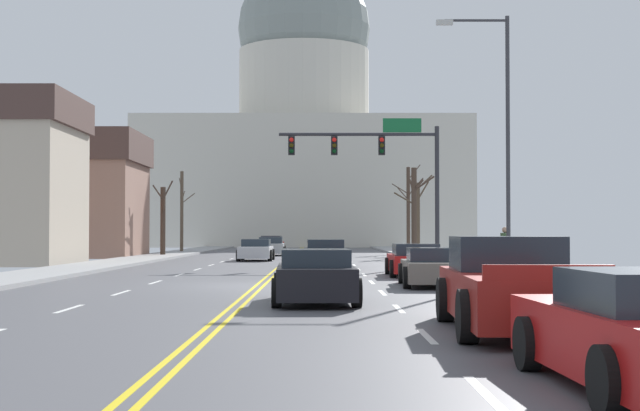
{
  "coord_description": "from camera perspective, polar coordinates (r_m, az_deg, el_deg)",
  "views": [
    {
      "loc": [
        1.83,
        -28.43,
        1.64
      ],
      "look_at": [
        1.94,
        37.27,
        3.47
      ],
      "focal_mm": 52.63,
      "sensor_mm": 36.0,
      "label": 1
    }
  ],
  "objects": [
    {
      "name": "ground",
      "position": [
        28.54,
        -3.78,
        -4.85
      ],
      "size": [
        20.0,
        180.0,
        0.2
      ],
      "color": "#505055"
    },
    {
      "name": "signal_gantry",
      "position": [
        46.3,
        3.62,
        2.89
      ],
      "size": [
        7.91,
        0.41,
        7.1
      ],
      "color": "#28282D",
      "rests_on": "ground"
    },
    {
      "name": "street_lamp_right",
      "position": [
        32.44,
        10.73,
        4.96
      ],
      "size": [
        2.49,
        0.24,
        8.83
      ],
      "color": "#333338",
      "rests_on": "ground"
    },
    {
      "name": "capitol_building",
      "position": [
        107.03,
        -1.08,
        4.06
      ],
      "size": [
        35.95,
        20.86,
        34.86
      ],
      "color": "beige",
      "rests_on": "ground"
    },
    {
      "name": "sedan_near_00",
      "position": [
        41.91,
        0.21,
        -3.01
      ],
      "size": [
        2.11,
        4.55,
        1.29
      ],
      "color": "black",
      "rests_on": "ground"
    },
    {
      "name": "sedan_near_01",
      "position": [
        34.77,
        5.68,
        -3.35
      ],
      "size": [
        2.04,
        4.52,
        1.2
      ],
      "color": "#B71414",
      "rests_on": "ground"
    },
    {
      "name": "sedan_near_02",
      "position": [
        28.38,
        6.82,
        -3.79
      ],
      "size": [
        2.08,
        4.52,
        1.16
      ],
      "color": "#6B6056",
      "rests_on": "ground"
    },
    {
      "name": "sedan_near_03",
      "position": [
        21.51,
        -0.39,
        -4.39
      ],
      "size": [
        2.04,
        4.34,
        1.24
      ],
      "color": "black",
      "rests_on": "ground"
    },
    {
      "name": "pickup_truck_near_04",
      "position": [
        15.85,
        11.52,
        -4.94
      ],
      "size": [
        2.35,
        5.7,
        1.56
      ],
      "color": "maroon",
      "rests_on": "ground"
    },
    {
      "name": "sedan_oncoming_00",
      "position": [
        53.22,
        -4.01,
        -2.74
      ],
      "size": [
        1.98,
        4.39,
        1.21
      ],
      "color": "silver",
      "rests_on": "ground"
    },
    {
      "name": "sedan_oncoming_01",
      "position": [
        64.65,
        -3.11,
        -2.52
      ],
      "size": [
        2.05,
        4.52,
        1.26
      ],
      "color": "#9EA3A8",
      "rests_on": "ground"
    },
    {
      "name": "sedan_oncoming_02",
      "position": [
        73.86,
        -3.07,
        -2.4
      ],
      "size": [
        2.06,
        4.61,
        1.31
      ],
      "color": "#B71414",
      "rests_on": "ground"
    },
    {
      "name": "flank_building_00",
      "position": [
        62.75,
        -16.46,
        0.66
      ],
      "size": [
        12.44,
        8.42,
        7.96
      ],
      "color": "#8C6656",
      "rests_on": "ground"
    },
    {
      "name": "bare_tree_00",
      "position": [
        70.5,
        5.29,
        -0.13
      ],
      "size": [
        2.11,
        2.4,
        6.55
      ],
      "color": "#423328",
      "rests_on": "ground"
    },
    {
      "name": "bare_tree_01",
      "position": [
        62.33,
        -9.63,
        -0.78
      ],
      "size": [
        0.99,
        2.34,
        4.89
      ],
      "color": "#423328",
      "rests_on": "ground"
    },
    {
      "name": "bare_tree_02",
      "position": [
        60.66,
        5.66,
        -0.18
      ],
      "size": [
        1.47,
        2.59,
        5.63
      ],
      "color": "#423328",
      "rests_on": "ground"
    },
    {
      "name": "bare_tree_03",
      "position": [
        72.62,
        -8.49,
        -0.25
      ],
      "size": [
        1.14,
        2.58,
        6.14
      ],
      "color": "brown",
      "rests_on": "ground"
    },
    {
      "name": "bare_tree_04",
      "position": [
        66.47,
        5.85,
        -0.55
      ],
      "size": [
        2.73,
        1.64,
        5.53
      ],
      "color": "#4C3D2D",
      "rests_on": "ground"
    },
    {
      "name": "pedestrian_00",
      "position": [
        34.43,
        11.1,
        -2.52
      ],
      "size": [
        0.35,
        0.34,
        1.67
      ],
      "color": "#4C4238",
      "rests_on": "ground"
    }
  ]
}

